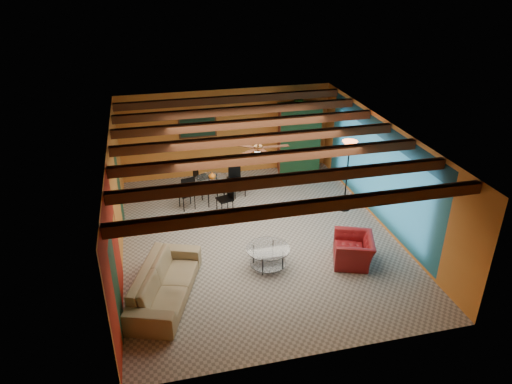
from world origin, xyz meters
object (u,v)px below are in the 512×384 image
object	(u,v)px
potted_plant	(299,98)
vase	(212,166)
dining_table	(213,186)
armchair	(353,250)
coffee_table	(268,257)
armoire	(298,139)
floor_lamp	(347,176)
sofa	(165,283)

from	to	relation	value
potted_plant	vase	size ratio (longest dim) A/B	2.38
dining_table	armchair	bearing A→B (deg)	-54.42
coffee_table	potted_plant	world-z (taller)	potted_plant
armoire	potted_plant	world-z (taller)	potted_plant
armchair	vase	world-z (taller)	vase
coffee_table	floor_lamp	world-z (taller)	floor_lamp
sofa	coffee_table	xyz separation A→B (m)	(2.29, 0.54, -0.11)
sofa	armoire	bearing A→B (deg)	-19.89
sofa	floor_lamp	size ratio (longest dim) A/B	1.23
sofa	vase	size ratio (longest dim) A/B	12.07
dining_table	armoire	world-z (taller)	armoire
sofa	armoire	xyz separation A→B (m)	(4.57, 5.50, 0.71)
dining_table	floor_lamp	world-z (taller)	floor_lamp
potted_plant	sofa	bearing A→B (deg)	-129.71
armchair	vase	xyz separation A→B (m)	(-2.62, 3.66, 0.77)
armoire	potted_plant	xyz separation A→B (m)	(0.00, 0.00, 1.31)
armchair	potted_plant	size ratio (longest dim) A/B	2.04
vase	coffee_table	bearing A→B (deg)	-78.35
dining_table	floor_lamp	size ratio (longest dim) A/B	0.96
armoire	floor_lamp	world-z (taller)	armoire
armchair	armoire	size ratio (longest dim) A/B	0.46
sofa	armchair	size ratio (longest dim) A/B	2.49
coffee_table	vase	world-z (taller)	vase
coffee_table	floor_lamp	bearing A→B (deg)	37.71
armoire	dining_table	bearing A→B (deg)	-142.39
vase	armchair	bearing A→B (deg)	-54.42
potted_plant	armoire	bearing A→B (deg)	0.00
dining_table	coffee_table	bearing A→B (deg)	-78.35
coffee_table	potted_plant	distance (m)	5.86
armoire	floor_lamp	bearing A→B (deg)	-71.33
dining_table	potted_plant	xyz separation A→B (m)	(2.98, 1.57, 1.88)
armoire	vase	xyz separation A→B (m)	(-2.98, -1.57, 0.03)
sofa	dining_table	xyz separation A→B (m)	(1.59, 3.93, 0.14)
dining_table	potted_plant	world-z (taller)	potted_plant
coffee_table	armoire	xyz separation A→B (m)	(2.28, 4.96, 0.82)
sofa	dining_table	size ratio (longest dim) A/B	1.28
vase	armoire	bearing A→B (deg)	27.81
potted_plant	floor_lamp	bearing A→B (deg)	-81.13
armchair	coffee_table	size ratio (longest dim) A/B	1.01
dining_table	floor_lamp	distance (m)	3.69
sofa	potted_plant	size ratio (longest dim) A/B	5.08
floor_lamp	potted_plant	xyz separation A→B (m)	(-0.45, 2.85, 1.38)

